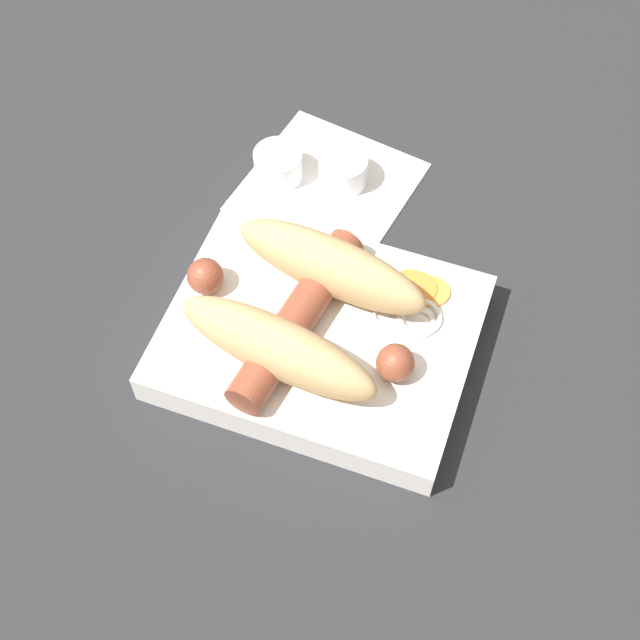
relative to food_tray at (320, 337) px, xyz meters
name	(u,v)px	position (x,y,z in m)	size (l,w,h in m)	color
ground_plane	(320,346)	(0.00, 0.00, -0.02)	(3.00, 3.00, 0.00)	#232326
food_tray	(320,337)	(0.00, 0.00, 0.00)	(0.25, 0.20, 0.03)	silver
bread_roll	(305,305)	(-0.01, 0.00, 0.04)	(0.19, 0.16, 0.05)	tan
sausage	(297,318)	(-0.02, -0.01, 0.03)	(0.20, 0.18, 0.03)	brown
pickled_veggies	(416,304)	(0.07, 0.05, 0.02)	(0.06, 0.07, 0.00)	orange
napkin	(328,186)	(-0.05, 0.17, -0.01)	(0.17, 0.17, 0.00)	white
condiment_cup_near	(343,172)	(-0.04, 0.18, 0.00)	(0.05, 0.05, 0.03)	white
condiment_cup_far	(278,167)	(-0.10, 0.17, 0.00)	(0.05, 0.05, 0.03)	white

